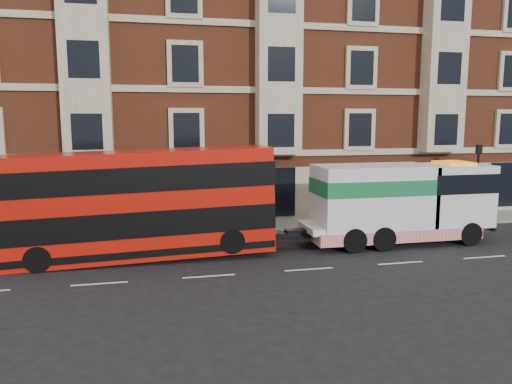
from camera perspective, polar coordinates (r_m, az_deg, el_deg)
ground at (r=20.21m, az=6.06°, el=-8.79°), size 120.00×120.00×0.00m
sidewalk at (r=27.17m, az=0.99°, el=-4.09°), size 90.00×3.00×0.15m
victorian_terrace at (r=34.19m, az=-1.19°, el=15.33°), size 45.00×12.00×20.40m
lamp_post_west at (r=24.69m, az=-11.93°, el=0.60°), size 0.35×0.15×4.35m
lamp_post_east at (r=30.70m, az=23.96°, el=1.56°), size 0.35×0.15×4.35m
double_decker_bus at (r=21.67m, az=-13.37°, el=-1.16°), size 11.39×2.61×4.61m
tow_truck at (r=24.69m, az=15.88°, el=-1.10°), size 9.12×2.69×3.80m
pedestrian at (r=26.28m, az=-23.99°, el=-3.09°), size 0.77×0.67×1.80m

